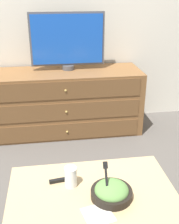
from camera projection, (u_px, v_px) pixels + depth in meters
name	position (u px, v px, depth m)	size (l,w,h in m)	color
ground_plane	(57.00, 119.00, 3.39)	(12.00, 12.00, 0.00)	#56514C
wall_back	(51.00, 3.00, 2.88)	(12.00, 0.05, 2.60)	silver
dresser	(65.00, 102.00, 3.00)	(1.60, 0.55, 0.66)	brown
tv	(67.00, 40.00, 2.81)	(0.75, 0.13, 0.57)	#515156
coffee_table	(93.00, 204.00, 1.48)	(0.87, 0.59, 0.48)	tan
takeout_bowl	(112.00, 192.00, 1.42)	(0.21, 0.21, 0.18)	black
drink_cup	(71.00, 178.00, 1.49)	(0.07, 0.07, 0.11)	white
napkin	(98.00, 215.00, 1.32)	(0.16, 0.16, 0.00)	silver
remote_control	(62.00, 180.00, 1.54)	(0.15, 0.04, 0.02)	black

